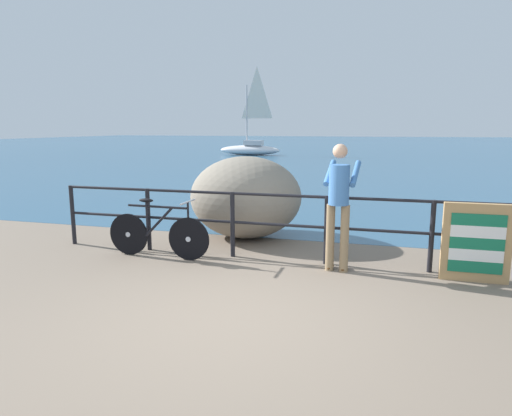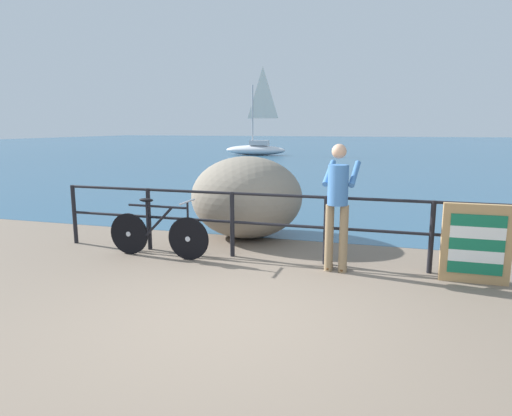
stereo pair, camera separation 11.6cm
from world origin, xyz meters
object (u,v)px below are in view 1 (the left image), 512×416
Objects in this scene: folded_deckchair_stack at (476,243)px; breakwater_boulder_main at (246,197)px; person_at_railing at (339,201)px; sailboat at (250,145)px; bicycle at (158,233)px.

breakwater_boulder_main reaches higher than folded_deckchair_stack.
sailboat is at bearing 24.51° from person_at_railing.
person_at_railing reaches higher than bicycle.
sailboat reaches higher than breakwater_boulder_main.
sailboat is (-10.22, 24.84, 0.19)m from folded_deckchair_stack.
person_at_railing is 0.88× the size of breakwater_boulder_main.
bicycle is 1.91m from breakwater_boulder_main.
person_at_railing is 1.84m from folded_deckchair_stack.
breakwater_boulder_main is 24.24m from sailboat.
person_at_railing is 1.71× the size of folded_deckchair_stack.
folded_deckchair_stack is 26.86m from sailboat.
person_at_railing reaches higher than folded_deckchair_stack.
folded_deckchair_stack is 0.51× the size of breakwater_boulder_main.
sailboat is (-8.45, 24.86, -0.28)m from person_at_railing.
bicycle is at bearing 103.29° from sailboat.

